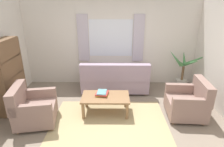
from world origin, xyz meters
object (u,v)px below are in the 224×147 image
at_px(coffee_table, 105,98).
at_px(book_stack_on_table, 102,93).
at_px(bookshelf, 10,74).
at_px(armchair_left, 33,108).
at_px(potted_plant, 183,73).
at_px(armchair_right, 189,102).
at_px(couch, 115,80).

xyz_separation_m(coffee_table, book_stack_on_table, (-0.09, 0.08, 0.10)).
xyz_separation_m(coffee_table, bookshelf, (-2.25, 0.22, 0.51)).
distance_m(armchair_left, potted_plant, 4.20).
distance_m(armchair_right, coffee_table, 1.90).
relative_size(armchair_right, coffee_table, 0.81).
height_order(armchair_right, book_stack_on_table, armchair_right).
bearing_deg(armchair_right, armchair_left, -81.69).
height_order(armchair_right, coffee_table, armchair_right).
height_order(couch, book_stack_on_table, couch).
bearing_deg(potted_plant, armchair_right, -103.72).
bearing_deg(couch, potted_plant, -174.08).
bearing_deg(coffee_table, armchair_left, -165.39).
distance_m(couch, book_stack_on_table, 1.12).
height_order(couch, armchair_left, couch).
bearing_deg(book_stack_on_table, coffee_table, -42.96).
height_order(coffee_table, potted_plant, potted_plant).
bearing_deg(couch, armchair_right, 142.95).
bearing_deg(coffee_table, bookshelf, 174.47).
xyz_separation_m(armchair_left, coffee_table, (1.55, 0.40, 0.03)).
height_order(couch, potted_plant, potted_plant).
bearing_deg(bookshelf, armchair_right, 85.52).
xyz_separation_m(couch, armchair_right, (1.67, -1.26, -0.01)).
distance_m(book_stack_on_table, bookshelf, 2.21).
distance_m(couch, potted_plant, 2.05).
relative_size(couch, potted_plant, 1.67).
relative_size(armchair_left, bookshelf, 0.56).
height_order(book_stack_on_table, potted_plant, potted_plant).
xyz_separation_m(couch, book_stack_on_table, (-0.31, -1.07, 0.11)).
distance_m(couch, armchair_right, 2.09).
relative_size(armchair_right, potted_plant, 0.78).
height_order(potted_plant, bookshelf, bookshelf).
height_order(armchair_left, book_stack_on_table, armchair_left).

